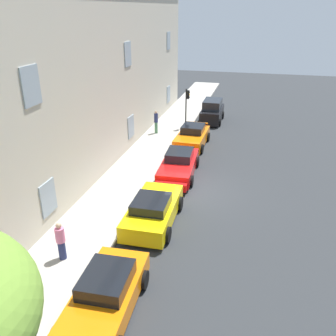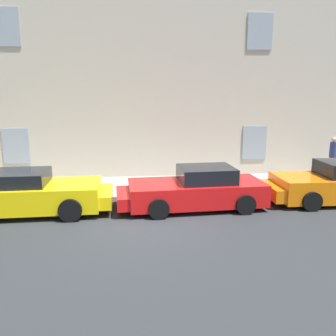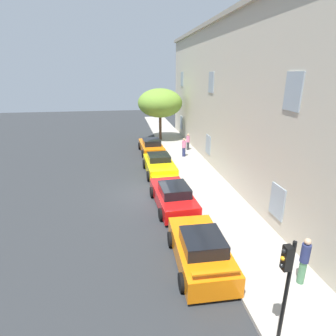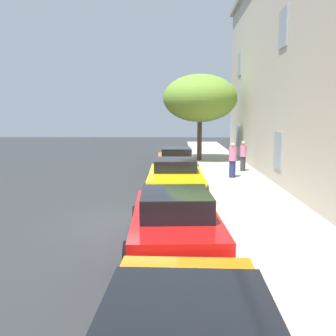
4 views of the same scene
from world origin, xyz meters
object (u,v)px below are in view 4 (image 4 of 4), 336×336
Objects in this scene: pedestrian_strolling at (233,160)px; sportscar_red_lead at (176,161)px; tree_near_kerb at (200,98)px; pedestrian_bystander at (243,156)px; sportscar_yellow_flank at (175,181)px; sportscar_white_middle at (174,221)px.

sportscar_red_lead is at bearing -129.88° from pedestrian_strolling.
tree_near_kerb is 3.35× the size of pedestrian_strolling.
pedestrian_strolling is at bearing 9.93° from tree_near_kerb.
tree_near_kerb is (-4.41, 1.49, 3.44)m from sportscar_red_lead.
pedestrian_bystander reaches higher than sportscar_red_lead.
tree_near_kerb is at bearing -156.57° from pedestrian_bystander.
pedestrian_bystander is at bearing 149.01° from sportscar_yellow_flank.
pedestrian_bystander is at bearing 23.43° from tree_near_kerb.
sportscar_red_lead is at bearing -179.68° from sportscar_white_middle.
sportscar_yellow_flank is (5.93, 0.04, 0.02)m from sportscar_red_lead.
tree_near_kerb reaches higher than sportscar_yellow_flank.
sportscar_yellow_flank is 0.89× the size of tree_near_kerb.
sportscar_yellow_flank is at bearing -179.74° from sportscar_white_middle.
sportscar_white_middle is 15.81m from tree_near_kerb.
pedestrian_strolling is 2.19m from pedestrian_bystander.
tree_near_kerb is at bearing -170.07° from pedestrian_strolling.
pedestrian_strolling is at bearing 163.50° from sportscar_white_middle.
pedestrian_strolling reaches higher than pedestrian_bystander.
sportscar_white_middle reaches higher than sportscar_red_lead.
tree_near_kerb reaches higher than sportscar_red_lead.
tree_near_kerb is at bearing 174.69° from sportscar_white_middle.
tree_near_kerb reaches higher than pedestrian_bystander.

